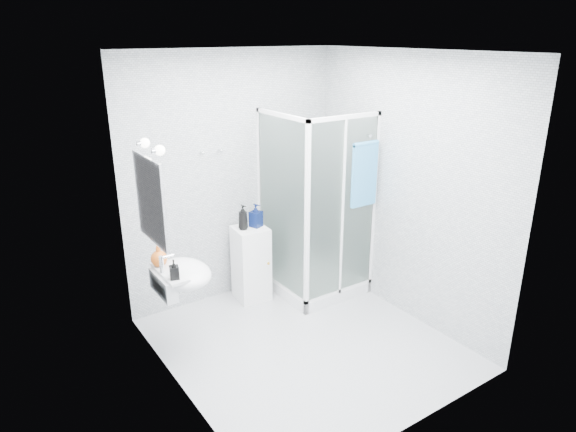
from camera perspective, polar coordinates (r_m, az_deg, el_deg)
room at (r=4.35m, az=2.05°, el=0.44°), size 2.40×2.60×2.60m
shower_enclosure at (r=5.61m, az=2.85°, el=-4.36°), size 0.90×0.95×2.00m
wall_basin at (r=4.47m, az=-11.87°, el=-6.45°), size 0.46×0.56×0.35m
mirror at (r=4.14m, az=-15.08°, el=1.69°), size 0.02×0.60×0.70m
vanity_lights at (r=4.05m, az=-14.95°, el=7.46°), size 0.10×0.40×0.08m
wall_hooks at (r=5.18m, az=-8.47°, el=7.09°), size 0.23×0.06×0.03m
storage_cabinet at (r=5.52m, az=-4.11°, el=-5.28°), size 0.36×0.38×0.81m
hand_towel at (r=5.18m, az=8.50°, el=4.79°), size 0.31×0.05×0.66m
shampoo_bottle_a at (r=5.28m, az=-5.03°, el=-0.15°), size 0.12×0.12×0.26m
shampoo_bottle_b at (r=5.35m, az=-3.59°, el=0.07°), size 0.15×0.15×0.25m
soap_dispenser_orange at (r=4.49m, az=-14.17°, el=-4.27°), size 0.18×0.18×0.18m
soap_dispenser_black at (r=4.23m, az=-12.55°, el=-5.83°), size 0.09×0.09×0.16m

